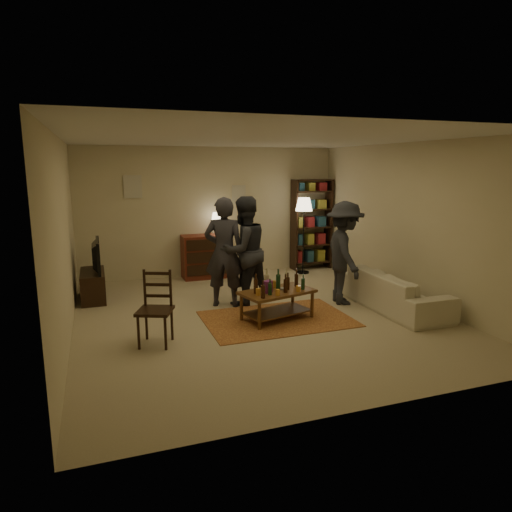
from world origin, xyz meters
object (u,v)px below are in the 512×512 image
coffee_table (277,294)px  tv_stand (93,278)px  bookshelf (311,223)px  person_left (224,252)px  person_by_sofa (344,253)px  person_right (244,251)px  floor_lamp (304,210)px  dining_chair (156,305)px  sofa (394,291)px  dresser (207,255)px

coffee_table → tv_stand: bearing=141.9°
bookshelf → person_left: size_ratio=1.11×
coffee_table → person_by_sofa: size_ratio=0.70×
person_left → person_by_sofa: size_ratio=1.05×
person_right → person_left: bearing=-17.4°
tv_stand → floor_lamp: floor_lamp is taller
floor_lamp → dining_chair: bearing=-139.5°
bookshelf → sofa: 3.26m
floor_lamp → person_right: bearing=-138.1°
floor_lamp → sofa: (0.32, -2.81, -1.09)m
floor_lamp → person_right: 2.60m
sofa → person_right: (-2.23, 1.10, 0.61)m
tv_stand → sofa: bearing=-25.3°
tv_stand → person_by_sofa: 4.37m
dining_chair → sofa: size_ratio=0.48×
coffee_table → dining_chair: bearing=-169.4°
sofa → person_left: 2.86m
coffee_table → person_by_sofa: 1.53m
coffee_table → sofa: (2.01, -0.14, -0.10)m
coffee_table → bookshelf: size_ratio=0.60×
sofa → person_right: person_right is taller
coffee_table → person_left: size_ratio=0.67×
dresser → person_by_sofa: 3.13m
coffee_table → person_right: size_ratio=0.67×
tv_stand → floor_lamp: (4.32, 0.61, 1.01)m
coffee_table → person_left: (-0.56, 0.95, 0.51)m
sofa → person_right: size_ratio=1.14×
dresser → person_by_sofa: size_ratio=0.78×
person_left → person_right: (0.34, 0.01, -0.00)m
floor_lamp → person_by_sofa: 2.32m
dining_chair → bookshelf: 5.20m
dining_chair → tv_stand: size_ratio=0.94×
dining_chair → floor_lamp: (3.54, 3.02, 0.87)m
dining_chair → person_by_sofa: bearing=36.0°
tv_stand → dresser: dresser is taller
floor_lamp → person_left: (-2.25, -1.72, -0.48)m
dresser → bookshelf: bookshelf is taller
bookshelf → floor_lamp: size_ratio=1.23×
dining_chair → person_left: size_ratio=0.54×
floor_lamp → sofa: 3.03m
dining_chair → bookshelf: (3.91, 3.39, 0.51)m
bookshelf → person_right: size_ratio=1.11×
floor_lamp → dresser: bearing=171.5°
dresser → sofa: 3.93m
dresser → floor_lamp: size_ratio=0.83×
dining_chair → person_right: (1.63, 1.31, 0.39)m
tv_stand → person_right: bearing=-24.5°
floor_lamp → person_by_sofa: (-0.30, -2.24, -0.52)m
person_by_sofa → dresser: bearing=47.5°
coffee_table → tv_stand: (-2.63, 2.06, -0.01)m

